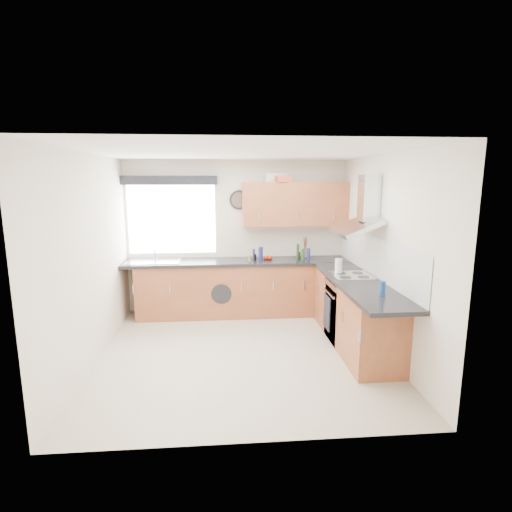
{
  "coord_description": "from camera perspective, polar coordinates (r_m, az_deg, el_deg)",
  "views": [
    {
      "loc": [
        -0.22,
        -4.8,
        2.18
      ],
      "look_at": [
        0.25,
        0.85,
        1.1
      ],
      "focal_mm": 28.0,
      "sensor_mm": 36.0,
      "label": 1
    }
  ],
  "objects": [
    {
      "name": "extractor_hood",
      "position": [
        5.43,
        14.92,
        6.09
      ],
      "size": [
        0.52,
        0.78,
        0.66
      ],
      "primitive_type": null,
      "color": "silver",
      "rests_on": "wall_right"
    },
    {
      "name": "window_blind",
      "position": [
        6.55,
        -12.24,
        10.54
      ],
      "size": [
        1.5,
        0.18,
        0.14
      ],
      "primitive_type": "cube",
      "color": "black",
      "rests_on": "wall_back"
    },
    {
      "name": "jar_1",
      "position": [
        6.61,
        6.1,
        0.12
      ],
      "size": [
        0.07,
        0.07,
        0.11
      ],
      "primitive_type": "cylinder",
      "color": "#5D1813",
      "rests_on": "worktop_back"
    },
    {
      "name": "base_cab_right",
      "position": [
        5.53,
        13.88,
        -7.99
      ],
      "size": [
        0.58,
        2.1,
        0.86
      ],
      "primitive_type": "cube",
      "color": "brown",
      "rests_on": "ground_plane"
    },
    {
      "name": "wall_front",
      "position": [
        3.15,
        -0.52,
        -6.39
      ],
      "size": [
        3.6,
        0.02,
        2.5
      ],
      "primitive_type": "cube",
      "color": "silver",
      "rests_on": "ground_plane"
    },
    {
      "name": "wall_right",
      "position": [
        5.29,
        17.77,
        0.14
      ],
      "size": [
        0.02,
        3.6,
        2.5
      ],
      "primitive_type": "cube",
      "color": "silver",
      "rests_on": "ground_plane"
    },
    {
      "name": "splashback",
      "position": [
        5.57,
        16.47,
        0.0
      ],
      "size": [
        0.01,
        3.0,
        0.54
      ],
      "primitive_type": "cube",
      "color": "white",
      "rests_on": "wall_right"
    },
    {
      "name": "wall_back",
      "position": [
        6.67,
        -2.82,
        2.76
      ],
      "size": [
        3.6,
        0.02,
        2.5
      ],
      "primitive_type": "cube",
      "color": "silver",
      "rests_on": "ground_plane"
    },
    {
      "name": "ground_plane",
      "position": [
        5.28,
        -1.99,
        -13.62
      ],
      "size": [
        3.6,
        3.6,
        0.0
      ],
      "primitive_type": "plane",
      "color": "beige"
    },
    {
      "name": "ceiling",
      "position": [
        4.82,
        -2.19,
        14.58
      ],
      "size": [
        3.6,
        3.6,
        0.02
      ],
      "primitive_type": "cube",
      "color": "white",
      "rests_on": "wall_back"
    },
    {
      "name": "wall_left",
      "position": [
        5.14,
        -22.57,
        -0.48
      ],
      "size": [
        0.02,
        3.6,
        2.5
      ],
      "primitive_type": "cube",
      "color": "silver",
      "rests_on": "ground_plane"
    },
    {
      "name": "jar_2",
      "position": [
        6.31,
        -0.91,
        -0.34
      ],
      "size": [
        0.04,
        0.04,
        0.11
      ],
      "primitive_type": "cylinder",
      "color": "olive",
      "rests_on": "worktop_back"
    },
    {
      "name": "storage_box",
      "position": [
        6.39,
        3.9,
        10.94
      ],
      "size": [
        0.25,
        0.22,
        0.1
      ],
      "primitive_type": "cube",
      "rotation": [
        0.0,
        0.0,
        0.17
      ],
      "color": "#BB4932",
      "rests_on": "upper_cabinets"
    },
    {
      "name": "wall_clock",
      "position": [
        6.57,
        -2.42,
        8.0
      ],
      "size": [
        0.31,
        0.04,
        0.31
      ],
      "primitive_type": "cylinder",
      "rotation": [
        1.57,
        0.0,
        0.0
      ],
      "color": "black",
      "rests_on": "wall_back"
    },
    {
      "name": "jar_6",
      "position": [
        6.46,
        -0.32,
        0.25
      ],
      "size": [
        0.04,
        0.04,
        0.18
      ],
      "primitive_type": "cylinder",
      "color": "navy",
      "rests_on": "worktop_back"
    },
    {
      "name": "bottle_0",
      "position": [
        4.68,
        17.61,
        -4.43
      ],
      "size": [
        0.07,
        0.07,
        0.16
      ],
      "primitive_type": "cylinder",
      "color": "navy",
      "rests_on": "worktop_right"
    },
    {
      "name": "jar_7",
      "position": [
        6.45,
        5.98,
        0.54
      ],
      "size": [
        0.04,
        0.04,
        0.26
      ],
      "primitive_type": "cylinder",
      "color": "#163914",
      "rests_on": "worktop_back"
    },
    {
      "name": "sink",
      "position": [
        6.51,
        -14.48,
        -0.45
      ],
      "size": [
        0.84,
        0.46,
        0.1
      ],
      "primitive_type": null,
      "color": "silver",
      "rests_on": "worktop_back"
    },
    {
      "name": "casserole",
      "position": [
        6.58,
        2.65,
        11.12
      ],
      "size": [
        0.36,
        0.28,
        0.14
      ],
      "primitive_type": "cube",
      "rotation": [
        0.0,
        0.0,
        0.13
      ],
      "color": "silver",
      "rests_on": "upper_cabinets"
    },
    {
      "name": "oven",
      "position": [
        5.66,
        13.3,
        -7.57
      ],
      "size": [
        0.56,
        0.58,
        0.85
      ],
      "primitive_type": "cube",
      "color": "black",
      "rests_on": "ground_plane"
    },
    {
      "name": "window",
      "position": [
        6.67,
        -11.93,
        5.13
      ],
      "size": [
        1.4,
        0.02,
        1.1
      ],
      "primitive_type": "cube",
      "color": "silver",
      "rests_on": "wall_back"
    },
    {
      "name": "base_cab_corner",
      "position": [
        6.76,
        10.18,
        -4.39
      ],
      "size": [
        0.6,
        0.6,
        0.86
      ],
      "primitive_type": "cube",
      "color": "brown",
      "rests_on": "ground_plane"
    },
    {
      "name": "jar_5",
      "position": [
        6.35,
        0.67,
        0.29
      ],
      "size": [
        0.07,
        0.07,
        0.23
      ],
      "primitive_type": "cylinder",
      "color": "navy",
      "rests_on": "worktop_back"
    },
    {
      "name": "tomato_cluster",
      "position": [
        6.47,
        1.67,
        -0.26
      ],
      "size": [
        0.16,
        0.16,
        0.06
      ],
      "primitive_type": null,
      "rotation": [
        0.0,
        0.0,
        -0.22
      ],
      "color": "#A61902",
      "rests_on": "worktop_back"
    },
    {
      "name": "worktop_right",
      "position": [
        5.26,
        14.52,
        -3.82
      ],
      "size": [
        0.62,
        2.42,
        0.05
      ],
      "primitive_type": "cube",
      "color": "black",
      "rests_on": "base_cab_right"
    },
    {
      "name": "utensil_pot",
      "position": [
        6.75,
        7.03,
        0.45
      ],
      "size": [
        0.12,
        0.12,
        0.14
      ],
      "primitive_type": "cylinder",
      "rotation": [
        0.0,
        0.0,
        -0.3
      ],
      "color": "gray",
      "rests_on": "worktop_back"
    },
    {
      "name": "base_cab_back",
      "position": [
        6.55,
        -3.55,
        -4.73
      ],
      "size": [
        3.0,
        0.58,
        0.86
      ],
      "primitive_type": "cube",
      "color": "brown",
      "rests_on": "ground_plane"
    },
    {
      "name": "upper_cabinets",
      "position": [
        6.54,
        5.6,
        7.4
      ],
      "size": [
        1.7,
        0.35,
        0.7
      ],
      "primitive_type": "cube",
      "color": "brown",
      "rests_on": "wall_back"
    },
    {
      "name": "washing_machine",
      "position": [
        6.56,
        -4.97,
        -4.69
      ],
      "size": [
        0.62,
        0.6,
        0.87
      ],
      "primitive_type": "cube",
      "rotation": [
        0.0,
        0.0,
        -0.05
      ],
      "color": "silver",
      "rests_on": "ground_plane"
    },
    {
      "name": "kitchen_roll",
      "position": [
        5.58,
        11.71,
        -1.48
      ],
      "size": [
        0.12,
        0.12,
        0.21
      ],
      "primitive_type": "cylinder",
      "rotation": [
        0.0,
        0.0,
        0.28
      ],
      "color": "silver",
      "rests_on": "worktop_right"
    },
    {
      "name": "worktop_back",
      "position": [
        6.44,
        -2.7,
        -0.84
      ],
      "size": [
        3.6,
        0.62,
        0.05
      ],
      "primitive_type": "cube",
      "color": "black",
      "rests_on": "base_cab_back"
    },
    {
      "name": "hob_plate",
      "position": [
        5.53,
        13.52,
        -2.72
      ],
      "size": [
        0.52,
        0.52,
        0.01
      ],
      "primitive_type": "cube",
      "color": "silver",
      "rests_on": "worktop_right"
    },
    {
      "name": "jar_3",
      "position": [
        6.46,
        6.72,
        0.19
      ],
      "size": [
        0.05,
        0.05,
        0.18
      ],
      "primitive_type": "cylinder",
      "color": "#1D5325",
      "rests_on": "worktop_back"
    },
    {
      "name": "jar_0",
      "position": [
        6.43,
        7.51,
        0.21
      ],
      "size": [
        0.05,
        0.05,
        0.2
      ],
      "primitive_type": "cylinder",
      "color": "navy",
      "rests_on": "worktop_back"
    },
    {
      "name": "jar_4",
      "position": [
        6.4,
        -0.13,
        -0.19
      ],
      "size": [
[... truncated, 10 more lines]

